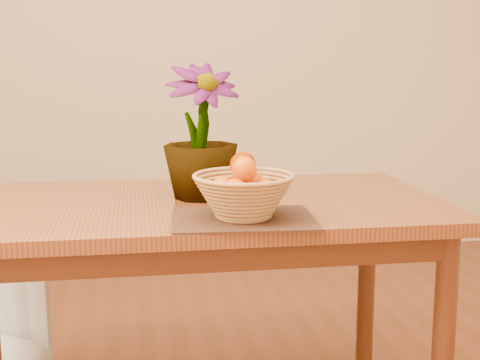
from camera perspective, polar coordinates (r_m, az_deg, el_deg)
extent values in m
cube|color=beige|center=(3.96, -5.78, 12.75)|extent=(4.00, 0.02, 2.70)
cube|color=brown|center=(2.06, -2.26, -2.28)|extent=(1.40, 0.80, 0.04)
cube|color=#452110|center=(2.07, -2.25, -3.90)|extent=(1.28, 0.68, 0.08)
cylinder|color=#452110|center=(2.06, 16.93, -13.80)|extent=(0.06, 0.06, 0.71)
cylinder|color=#452110|center=(2.49, -17.64, -9.52)|extent=(0.06, 0.06, 0.71)
cylinder|color=#452110|center=(2.60, 10.75, -8.32)|extent=(0.06, 0.06, 0.71)
cube|color=#3D2116|center=(1.81, 0.30, -3.34)|extent=(0.40, 0.31, 0.01)
cylinder|color=#A87246|center=(1.81, 0.30, -3.13)|extent=(0.14, 0.14, 0.01)
sphere|color=#DD4603|center=(1.79, 0.31, -0.87)|extent=(0.06, 0.06, 0.06)
sphere|color=#DD4603|center=(1.84, 0.99, -0.35)|extent=(0.07, 0.07, 0.07)
sphere|color=#DD4603|center=(1.81, -1.43, -0.64)|extent=(0.07, 0.07, 0.07)
sphere|color=#DD4603|center=(1.73, -0.42, -1.02)|extent=(0.07, 0.07, 0.07)
sphere|color=#DD4603|center=(1.77, 2.08, -0.91)|extent=(0.07, 0.07, 0.07)
sphere|color=#DD4603|center=(1.81, 0.25, 1.29)|extent=(0.07, 0.07, 0.07)
sphere|color=#DD4603|center=(1.75, 0.36, 0.92)|extent=(0.07, 0.07, 0.07)
sphere|color=#DD4603|center=(1.81, 0.25, 1.29)|extent=(0.07, 0.07, 0.07)
imported|color=#1F4814|center=(2.06, -3.37, 4.14)|extent=(0.28, 0.28, 0.42)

